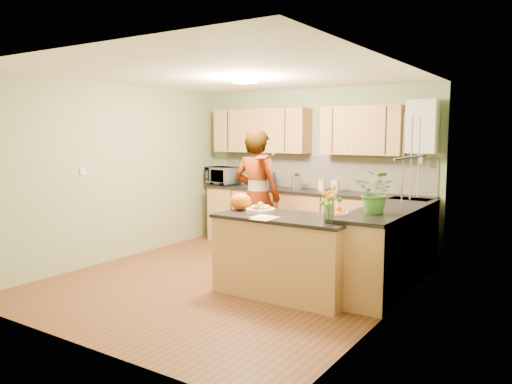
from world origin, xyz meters
The scene contains 28 objects.
floor centered at (0.00, 0.00, 0.00)m, with size 4.50×4.50×0.00m, color #553018.
ceiling centered at (0.00, 0.00, 2.50)m, with size 4.00×4.50×0.02m, color white.
wall_back centered at (0.00, 2.25, 1.25)m, with size 4.00×0.02×2.50m, color #8F9E71.
wall_front centered at (0.00, -2.25, 1.25)m, with size 4.00×0.02×2.50m, color #8F9E71.
wall_left centered at (-2.00, 0.00, 1.25)m, with size 0.02×4.50×2.50m, color #8F9E71.
wall_right centered at (2.00, 0.00, 1.25)m, with size 0.02×4.50×2.50m, color #8F9E71.
back_counter centered at (0.10, 1.95, 0.47)m, with size 3.64×0.62×0.94m.
right_counter centered at (1.70, 0.85, 0.47)m, with size 0.62×2.24×0.94m.
splashback centered at (0.10, 2.23, 1.20)m, with size 3.60×0.02×0.52m, color silver.
upper_cabinets centered at (-0.18, 2.08, 1.85)m, with size 3.20×0.34×0.70m.
boiler centered at (1.70, 2.09, 1.90)m, with size 0.40×0.30×0.86m.
window_right centered at (1.99, 0.60, 1.55)m, with size 0.01×1.30×1.05m.
light_switch centered at (-1.99, -0.60, 1.30)m, with size 0.02×0.09×0.09m, color silver.
ceiling_lamp centered at (0.00, 0.30, 2.46)m, with size 0.30×0.30×0.07m.
peninsula_island centered at (0.82, -0.08, 0.45)m, with size 1.57×0.80×0.90m.
fruit_dish centered at (0.47, -0.08, 0.95)m, with size 0.33×0.33×0.12m.
orange_bowl centered at (1.37, 0.07, 0.95)m, with size 0.22×0.22×0.13m.
flower_vase centered at (1.42, -0.26, 1.18)m, with size 0.23×0.23×0.42m.
orange_bag centered at (0.16, -0.03, 1.00)m, with size 0.27×0.23×0.20m, color #E65C12.
papers centered at (0.72, -0.38, 0.90)m, with size 0.21×0.29×0.01m, color white.
violinist centered at (-0.14, 0.81, 0.93)m, with size 0.68×0.45×1.87m, color #E0B289.
violin centered at (0.06, 0.59, 1.50)m, with size 0.54×0.22×0.11m, color #4C1404, non-canonical shape.
microwave centered at (-1.60, 1.94, 1.09)m, with size 0.54×0.37×0.30m, color silver.
blue_box centered at (-0.76, 1.95, 1.06)m, with size 0.30×0.22×0.24m, color navy.
kettle centered at (-0.14, 1.92, 1.06)m, with size 0.16×0.16×0.30m.
jar_cream centered at (0.25, 2.00, 1.02)m, with size 0.10×0.10×0.16m, color #F5EAC4.
jar_white centered at (0.50, 1.94, 1.03)m, with size 0.12×0.12×0.19m, color silver.
potted_plant centered at (1.70, 0.34, 1.18)m, with size 0.43×0.37×0.47m, color #3C7828.
Camera 1 is at (3.54, -4.85, 1.81)m, focal length 35.00 mm.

